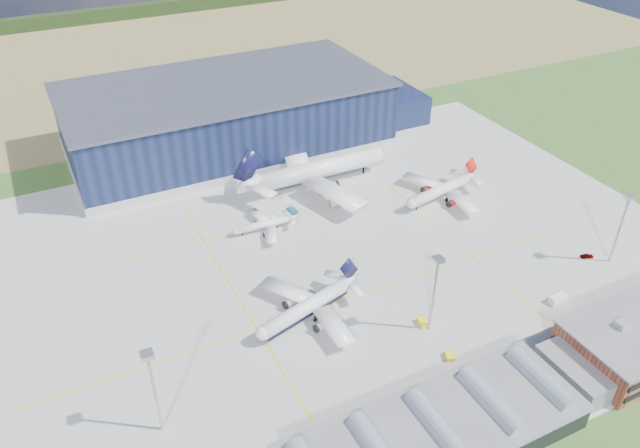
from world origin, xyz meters
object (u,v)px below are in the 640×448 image
(airliner_navy, at_px, (305,302))
(gse_tug_b, at_px, (449,356))
(airliner_regional, at_px, (263,221))
(car_b, at_px, (600,320))
(car_a, at_px, (587,256))
(light_mast_center, at_px, (435,282))
(light_mast_west, at_px, (152,380))
(gse_van_a, at_px, (558,299))
(hangar, at_px, (233,117))
(gse_tug_c, at_px, (369,153))
(light_mast_east, at_px, (623,218))
(gse_cart_a, at_px, (465,201))
(airliner_widebody, at_px, (318,161))
(gse_tug_a, at_px, (423,322))
(gse_cart_b, at_px, (277,219))
(airliner_red, at_px, (441,185))

(airliner_navy, distance_m, gse_tug_b, 38.65)
(airliner_regional, height_order, car_b, airliner_regional)
(airliner_regional, bearing_deg, car_a, 148.62)
(gse_tug_b, bearing_deg, light_mast_center, 107.03)
(light_mast_west, height_order, car_a, light_mast_west)
(airliner_regional, bearing_deg, gse_van_a, 134.23)
(hangar, relative_size, car_b, 40.04)
(gse_tug_c, bearing_deg, airliner_regional, -136.66)
(light_mast_west, height_order, airliner_navy, light_mast_west)
(airliner_regional, relative_size, car_a, 5.93)
(light_mast_east, bearing_deg, gse_cart_a, 110.68)
(light_mast_center, xyz_separation_m, airliner_regional, (-21.06, 61.50, -11.74))
(airliner_widebody, relative_size, gse_cart_a, 22.17)
(light_mast_east, bearing_deg, gse_tug_c, 107.36)
(gse_tug_a, distance_m, gse_cart_b, 64.36)
(light_mast_center, distance_m, gse_van_a, 40.69)
(car_a, bearing_deg, light_mast_east, -112.37)
(hangar, relative_size, light_mast_east, 6.30)
(airliner_red, height_order, car_a, airliner_red)
(light_mast_center, relative_size, gse_cart_b, 7.03)
(light_mast_west, bearing_deg, light_mast_east, 0.00)
(light_mast_center, height_order, gse_van_a, light_mast_center)
(gse_tug_c, relative_size, car_a, 0.76)
(airliner_red, xyz_separation_m, gse_cart_a, (6.89, -5.50, -5.10))
(gse_tug_a, bearing_deg, gse_van_a, -8.00)
(gse_tug_b, distance_m, gse_cart_a, 75.30)
(airliner_navy, xyz_separation_m, airliner_red, (67.46, 34.00, -0.17))
(gse_cart_a, bearing_deg, gse_tug_b, -138.84)
(gse_tug_b, height_order, gse_cart_b, gse_cart_b)
(light_mast_east, relative_size, gse_van_a, 4.55)
(hangar, xyz_separation_m, airliner_navy, (-19.71, -106.80, -5.76))
(airliner_widebody, bearing_deg, gse_tug_c, 22.95)
(gse_cart_a, xyz_separation_m, car_b, (-5.88, -64.50, 0.02))
(airliner_widebody, bearing_deg, light_mast_center, -95.63)
(airliner_regional, bearing_deg, gse_tug_b, 108.81)
(airliner_regional, relative_size, gse_van_a, 4.49)
(airliner_regional, relative_size, car_b, 6.26)
(light_mast_west, xyz_separation_m, car_a, (130.37, 4.37, -14.78))
(airliner_widebody, distance_m, gse_van_a, 92.20)
(airliner_regional, bearing_deg, light_mast_east, 148.12)
(light_mast_west, bearing_deg, car_a, 1.92)
(gse_tug_a, relative_size, car_b, 0.98)
(light_mast_center, distance_m, gse_tug_c, 99.98)
(hangar, relative_size, airliner_regional, 6.40)
(airliner_red, bearing_deg, car_a, 101.44)
(light_mast_west, height_order, gse_van_a, light_mast_west)
(airliner_regional, distance_m, car_b, 101.25)
(light_mast_east, height_order, car_a, light_mast_east)
(light_mast_east, relative_size, airliner_widebody, 0.39)
(car_a, bearing_deg, airliner_regional, 75.92)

